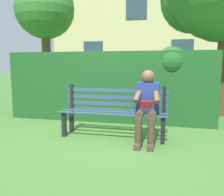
# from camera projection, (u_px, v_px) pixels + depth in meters

# --- Properties ---
(ground) EXTENTS (60.00, 60.00, 0.00)m
(ground) POSITION_uv_depth(u_px,v_px,m) (113.00, 137.00, 4.29)
(ground) COLOR #477533
(park_bench) EXTENTS (1.90, 0.51, 0.91)m
(park_bench) POSITION_uv_depth(u_px,v_px,m) (114.00, 110.00, 4.31)
(park_bench) COLOR black
(park_bench) RESTS_ON ground
(person_seated) EXTENTS (0.44, 0.73, 1.20)m
(person_seated) POSITION_uv_depth(u_px,v_px,m) (147.00, 104.00, 3.97)
(person_seated) COLOR navy
(person_seated) RESTS_ON ground
(hedge_backdrop) EXTENTS (4.68, 0.81, 1.67)m
(hedge_backdrop) POSITION_uv_depth(u_px,v_px,m) (110.00, 84.00, 5.56)
(hedge_backdrop) COLOR #1E5123
(hedge_backdrop) RESTS_ON ground
(building_facade) EXTENTS (7.77, 2.98, 6.16)m
(building_facade) POSITION_uv_depth(u_px,v_px,m) (140.00, 27.00, 11.66)
(building_facade) COLOR beige
(building_facade) RESTS_ON ground
(tree_far) EXTENTS (2.19, 2.09, 4.29)m
(tree_far) POSITION_uv_depth(u_px,v_px,m) (43.00, 12.00, 8.55)
(tree_far) COLOR brown
(tree_far) RESTS_ON ground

